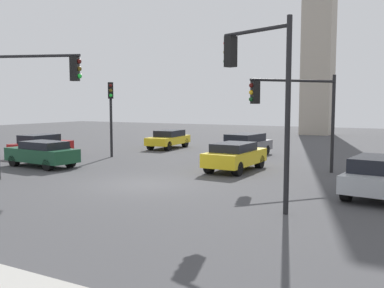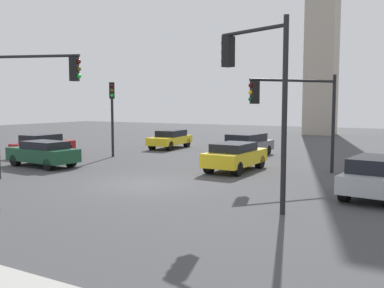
{
  "view_description": "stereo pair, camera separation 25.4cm",
  "coord_description": "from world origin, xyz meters",
  "px_view_note": "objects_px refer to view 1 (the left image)",
  "views": [
    {
      "loc": [
        9.96,
        -14.12,
        3.29
      ],
      "look_at": [
        0.02,
        4.21,
        1.32
      ],
      "focal_mm": 39.73,
      "sensor_mm": 36.0,
      "label": 1
    },
    {
      "loc": [
        10.19,
        -14.0,
        3.29
      ],
      "look_at": [
        0.02,
        4.21,
        1.32
      ],
      "focal_mm": 39.73,
      "sensor_mm": 36.0,
      "label": 2
    }
  ],
  "objects_px": {
    "car_1": "(169,139)",
    "car_6": "(41,145)",
    "traffic_light_2": "(294,103)",
    "car_2": "(244,144)",
    "traffic_light_3": "(259,79)",
    "car_3": "(235,156)",
    "traffic_light_0": "(111,105)",
    "car_5": "(378,175)",
    "traffic_light_1": "(33,88)",
    "car_4": "(42,153)"
  },
  "relations": [
    {
      "from": "traffic_light_2",
      "to": "car_2",
      "type": "height_order",
      "value": "traffic_light_2"
    },
    {
      "from": "car_2",
      "to": "car_3",
      "type": "xyz_separation_m",
      "value": [
        1.78,
        -5.72,
        0.0
      ]
    },
    {
      "from": "car_1",
      "to": "car_2",
      "type": "height_order",
      "value": "car_2"
    },
    {
      "from": "traffic_light_1",
      "to": "car_6",
      "type": "height_order",
      "value": "traffic_light_1"
    },
    {
      "from": "car_4",
      "to": "car_6",
      "type": "distance_m",
      "value": 4.84
    },
    {
      "from": "traffic_light_3",
      "to": "car_6",
      "type": "xyz_separation_m",
      "value": [
        -16.53,
        6.15,
        -3.34
      ]
    },
    {
      "from": "car_2",
      "to": "traffic_light_2",
      "type": "bearing_deg",
      "value": 45.21
    },
    {
      "from": "traffic_light_3",
      "to": "car_6",
      "type": "relative_size",
      "value": 1.45
    },
    {
      "from": "car_2",
      "to": "car_3",
      "type": "distance_m",
      "value": 5.99
    },
    {
      "from": "traffic_light_3",
      "to": "car_5",
      "type": "xyz_separation_m",
      "value": [
        3.22,
        3.54,
        -3.32
      ]
    },
    {
      "from": "car_3",
      "to": "car_6",
      "type": "bearing_deg",
      "value": 93.33
    },
    {
      "from": "car_1",
      "to": "traffic_light_1",
      "type": "bearing_deg",
      "value": 3.79
    },
    {
      "from": "traffic_light_1",
      "to": "car_1",
      "type": "bearing_deg",
      "value": 77.89
    },
    {
      "from": "traffic_light_2",
      "to": "car_1",
      "type": "relative_size",
      "value": 1.08
    },
    {
      "from": "traffic_light_3",
      "to": "traffic_light_0",
      "type": "bearing_deg",
      "value": -12.44
    },
    {
      "from": "traffic_light_2",
      "to": "car_4",
      "type": "xyz_separation_m",
      "value": [
        -12.26,
        -3.64,
        -2.62
      ]
    },
    {
      "from": "traffic_light_2",
      "to": "car_3",
      "type": "bearing_deg",
      "value": -48.97
    },
    {
      "from": "car_2",
      "to": "car_3",
      "type": "bearing_deg",
      "value": 23.27
    },
    {
      "from": "car_4",
      "to": "traffic_light_0",
      "type": "bearing_deg",
      "value": -90.83
    },
    {
      "from": "car_2",
      "to": "car_1",
      "type": "bearing_deg",
      "value": -99.36
    },
    {
      "from": "car_5",
      "to": "car_6",
      "type": "bearing_deg",
      "value": 89.35
    },
    {
      "from": "car_3",
      "to": "car_5",
      "type": "height_order",
      "value": "car_5"
    },
    {
      "from": "traffic_light_1",
      "to": "car_1",
      "type": "distance_m",
      "value": 14.65
    },
    {
      "from": "car_2",
      "to": "car_3",
      "type": "height_order",
      "value": "car_2"
    },
    {
      "from": "traffic_light_0",
      "to": "car_5",
      "type": "height_order",
      "value": "traffic_light_0"
    },
    {
      "from": "car_6",
      "to": "traffic_light_0",
      "type": "bearing_deg",
      "value": -67.26
    },
    {
      "from": "traffic_light_0",
      "to": "car_3",
      "type": "bearing_deg",
      "value": 39.28
    },
    {
      "from": "car_1",
      "to": "traffic_light_0",
      "type": "bearing_deg",
      "value": -8.22
    },
    {
      "from": "traffic_light_0",
      "to": "car_2",
      "type": "xyz_separation_m",
      "value": [
        7.13,
        4.27,
        -2.5
      ]
    },
    {
      "from": "car_1",
      "to": "traffic_light_2",
      "type": "bearing_deg",
      "value": 52.15
    },
    {
      "from": "traffic_light_0",
      "to": "traffic_light_3",
      "type": "xyz_separation_m",
      "value": [
        12.43,
        -8.02,
        0.83
      ]
    },
    {
      "from": "traffic_light_0",
      "to": "traffic_light_2",
      "type": "bearing_deg",
      "value": 41.56
    },
    {
      "from": "traffic_light_3",
      "to": "car_4",
      "type": "height_order",
      "value": "traffic_light_3"
    },
    {
      "from": "traffic_light_0",
      "to": "car_4",
      "type": "distance_m",
      "value": 5.68
    },
    {
      "from": "car_5",
      "to": "car_3",
      "type": "bearing_deg",
      "value": 72.63
    },
    {
      "from": "car_2",
      "to": "car_6",
      "type": "height_order",
      "value": "car_2"
    },
    {
      "from": "traffic_light_1",
      "to": "car_6",
      "type": "xyz_separation_m",
      "value": [
        -6.53,
        6.16,
        -3.24
      ]
    },
    {
      "from": "traffic_light_1",
      "to": "traffic_light_2",
      "type": "xyz_separation_m",
      "value": [
        9.36,
        6.6,
        -0.62
      ]
    },
    {
      "from": "traffic_light_0",
      "to": "car_3",
      "type": "distance_m",
      "value": 9.36
    },
    {
      "from": "car_3",
      "to": "car_4",
      "type": "relative_size",
      "value": 0.99
    },
    {
      "from": "traffic_light_1",
      "to": "traffic_light_2",
      "type": "distance_m",
      "value": 11.47
    },
    {
      "from": "traffic_light_0",
      "to": "car_3",
      "type": "height_order",
      "value": "traffic_light_0"
    },
    {
      "from": "traffic_light_0",
      "to": "car_2",
      "type": "relative_size",
      "value": 0.96
    },
    {
      "from": "traffic_light_0",
      "to": "car_5",
      "type": "xyz_separation_m",
      "value": [
        15.65,
        -4.48,
        -2.48
      ]
    },
    {
      "from": "car_1",
      "to": "car_6",
      "type": "distance_m",
      "value": 9.17
    },
    {
      "from": "traffic_light_1",
      "to": "car_2",
      "type": "distance_m",
      "value": 13.56
    },
    {
      "from": "car_3",
      "to": "car_4",
      "type": "distance_m",
      "value": 10.06
    },
    {
      "from": "car_2",
      "to": "car_5",
      "type": "distance_m",
      "value": 12.22
    },
    {
      "from": "traffic_light_0",
      "to": "traffic_light_1",
      "type": "relative_size",
      "value": 0.84
    },
    {
      "from": "traffic_light_3",
      "to": "car_3",
      "type": "xyz_separation_m",
      "value": [
        -3.52,
        6.58,
        -3.33
      ]
    }
  ]
}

